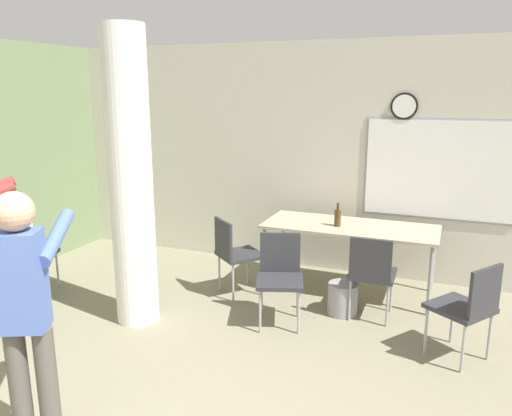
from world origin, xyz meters
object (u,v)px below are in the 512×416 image
object	(u,v)px
bottle_on_table	(338,217)
chair_table_left	(235,251)
person_playing_front	(26,305)
chair_by_left_wall	(25,250)
chair_table_right	(372,271)
folding_table	(350,229)
chair_mid_room	(468,304)
chair_table_front	(280,272)

from	to	relation	value
bottle_on_table	chair_table_left	size ratio (longest dim) A/B	0.30
person_playing_front	chair_by_left_wall	bearing A→B (deg)	137.13
chair_by_left_wall	chair_table_right	world-z (taller)	same
folding_table	chair_by_left_wall	size ratio (longest dim) A/B	2.17
chair_by_left_wall	folding_table	bearing A→B (deg)	22.93
folding_table	chair_mid_room	bearing A→B (deg)	-42.93
chair_mid_room	chair_table_left	distance (m)	2.43
bottle_on_table	chair_by_left_wall	bearing A→B (deg)	-157.47
chair_by_left_wall	person_playing_front	world-z (taller)	person_playing_front
bottle_on_table	chair_table_front	bearing A→B (deg)	-109.95
chair_by_left_wall	chair_table_left	bearing A→B (deg)	21.18
chair_by_left_wall	person_playing_front	bearing A→B (deg)	-42.87
bottle_on_table	chair_table_right	world-z (taller)	bottle_on_table
chair_table_front	person_playing_front	distance (m)	2.45
bottle_on_table	chair_table_left	xyz separation A→B (m)	(-1.02, -0.48, -0.36)
folding_table	bottle_on_table	distance (m)	0.21
folding_table	chair_by_left_wall	world-z (taller)	chair_by_left_wall
chair_table_left	person_playing_front	size ratio (longest dim) A/B	0.52
folding_table	chair_table_front	world-z (taller)	chair_table_front
folding_table	chair_by_left_wall	bearing A→B (deg)	-157.07
chair_by_left_wall	chair_table_left	world-z (taller)	same
folding_table	chair_table_front	bearing A→B (deg)	-114.64
chair_table_front	chair_mid_room	distance (m)	1.69
chair_table_right	chair_table_left	size ratio (longest dim) A/B	1.00
chair_table_right	person_playing_front	bearing A→B (deg)	-121.62
chair_mid_room	person_playing_front	size ratio (longest dim) A/B	0.52
chair_by_left_wall	chair_table_right	size ratio (longest dim) A/B	1.00
folding_table	person_playing_front	world-z (taller)	person_playing_front
chair_table_front	person_playing_front	size ratio (longest dim) A/B	0.52
folding_table	bottle_on_table	world-z (taller)	bottle_on_table
chair_table_right	folding_table	bearing A→B (deg)	118.81
chair_table_left	chair_table_right	bearing A→B (deg)	-2.76
folding_table	person_playing_front	size ratio (longest dim) A/B	1.12
chair_table_front	chair_by_left_wall	bearing A→B (deg)	-172.34
chair_by_left_wall	chair_mid_room	bearing A→B (deg)	3.37
bottle_on_table	chair_mid_room	size ratio (longest dim) A/B	0.30
chair_table_front	chair_table_right	size ratio (longest dim) A/B	1.00
chair_by_left_wall	chair_table_front	xyz separation A→B (m)	(2.84, 0.38, 0.00)
chair_mid_room	chair_table_left	size ratio (longest dim) A/B	1.00
person_playing_front	chair_table_front	bearing A→B (deg)	70.25
chair_table_right	chair_table_left	world-z (taller)	same
folding_table	chair_table_right	bearing A→B (deg)	-61.19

